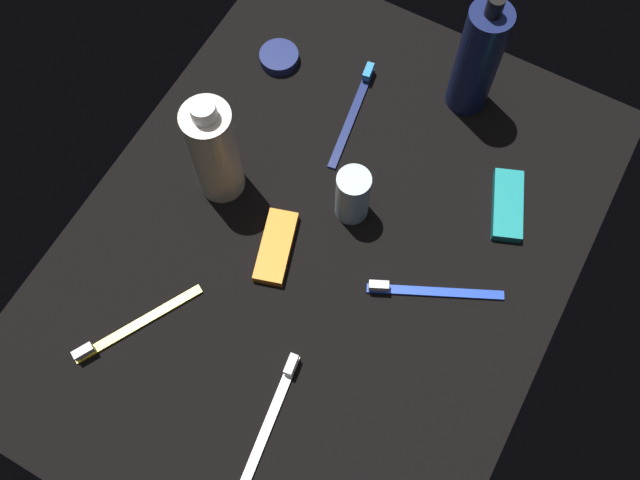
# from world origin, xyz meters

# --- Properties ---
(ground_plane) EXTENTS (0.84, 0.64, 0.01)m
(ground_plane) POSITION_xyz_m (0.00, 0.00, -0.01)
(ground_plane) COLOR black
(lotion_bottle) EXTENTS (0.06, 0.06, 0.21)m
(lotion_bottle) POSITION_xyz_m (0.31, -0.07, 0.09)
(lotion_bottle) COLOR #151E4B
(lotion_bottle) RESTS_ON ground_plane
(bodywash_bottle) EXTENTS (0.06, 0.06, 0.19)m
(bodywash_bottle) POSITION_xyz_m (0.02, 0.17, 0.09)
(bodywash_bottle) COLOR silver
(bodywash_bottle) RESTS_ON ground_plane
(deodorant_stick) EXTENTS (0.05, 0.05, 0.09)m
(deodorant_stick) POSITION_xyz_m (0.07, -0.01, 0.05)
(deodorant_stick) COLOR silver
(deodorant_stick) RESTS_ON ground_plane
(toothbrush_navy) EXTENTS (0.18, 0.04, 0.02)m
(toothbrush_navy) POSITION_xyz_m (0.21, 0.06, 0.01)
(toothbrush_navy) COLOR navy
(toothbrush_navy) RESTS_ON ground_plane
(toothbrush_white) EXTENTS (0.18, 0.04, 0.02)m
(toothbrush_white) POSITION_xyz_m (-0.22, -0.06, 0.01)
(toothbrush_white) COLOR white
(toothbrush_white) RESTS_ON ground_plane
(toothbrush_yellow) EXTENTS (0.16, 0.10, 0.02)m
(toothbrush_yellow) POSITION_xyz_m (-0.22, 0.16, 0.01)
(toothbrush_yellow) COLOR yellow
(toothbrush_yellow) RESTS_ON ground_plane
(toothbrush_blue) EXTENTS (0.09, 0.17, 0.02)m
(toothbrush_blue) POSITION_xyz_m (0.01, -0.15, 0.01)
(toothbrush_blue) COLOR blue
(toothbrush_blue) RESTS_ON ground_plane
(snack_bar_orange) EXTENTS (0.11, 0.07, 0.01)m
(snack_bar_orange) POSITION_xyz_m (-0.03, 0.05, 0.01)
(snack_bar_orange) COLOR orange
(snack_bar_orange) RESTS_ON ground_plane
(snack_bar_teal) EXTENTS (0.11, 0.08, 0.01)m
(snack_bar_teal) POSITION_xyz_m (0.18, -0.20, 0.01)
(snack_bar_teal) COLOR teal
(snack_bar_teal) RESTS_ON ground_plane
(cream_tin_left) EXTENTS (0.06, 0.06, 0.02)m
(cream_tin_left) POSITION_xyz_m (0.24, 0.20, 0.01)
(cream_tin_left) COLOR navy
(cream_tin_left) RESTS_ON ground_plane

